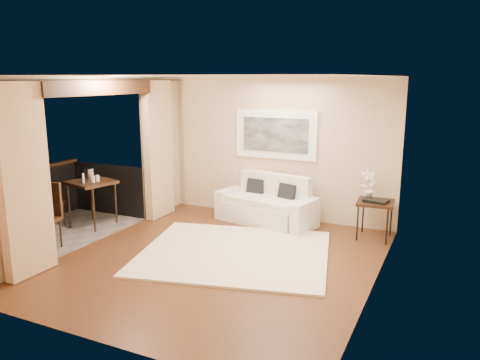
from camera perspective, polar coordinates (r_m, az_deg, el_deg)
The scene contains 18 objects.
floor at distance 7.12m, azimuth -2.61°, elevation -9.73°, with size 5.00×5.00×0.00m, color #573119.
room_shell at distance 7.83m, azimuth -16.98°, elevation 10.69°, with size 5.00×6.40×5.00m.
balcony at distance 9.01m, azimuth -21.62°, elevation -4.64°, with size 1.81×2.60×1.17m.
curtains at distance 7.93m, azimuth -16.33°, elevation 2.13°, with size 0.16×4.80×2.64m.
artwork at distance 8.93m, azimuth 4.36°, elevation 5.54°, with size 1.62×0.07×0.92m.
rug at distance 7.35m, azimuth -0.67°, elevation -8.85°, with size 2.84×2.47×0.04m, color #FFF2CD.
sofa at distance 8.83m, azimuth 3.42°, elevation -3.15°, with size 1.99×1.17×0.90m.
side_table at distance 8.18m, azimuth 16.20°, elevation -2.90°, with size 0.64×0.64×0.65m.
tray at distance 8.11m, azimuth 16.26°, elevation -2.43°, with size 0.38×0.28×0.05m, color black.
orchid at distance 8.25m, azimuth 15.41°, elevation -0.47°, with size 0.27×0.18×0.52m, color white.
bistro_table at distance 8.94m, azimuth -17.65°, elevation -0.61°, with size 0.86×0.86×0.84m.
balcony_chair_far at distance 9.01m, azimuth -22.77°, elevation -2.12°, with size 0.49×0.49×0.99m.
balcony_chair_near at distance 8.03m, azimuth -22.62°, elevation -3.45°, with size 0.54×0.54×1.06m.
ice_bucket at distance 9.07m, azimuth -17.86°, elevation 0.73°, with size 0.18×0.18×0.20m, color silver.
candle at distance 8.98m, azimuth -17.01°, elevation 0.25°, with size 0.06×0.06×0.07m, color red.
vase at distance 8.74m, azimuth -18.56°, elevation 0.20°, with size 0.04×0.04×0.18m, color silver.
glass_a at distance 8.76m, azimuth -17.46°, elevation 0.09°, with size 0.06×0.06×0.12m, color silver.
glass_b at distance 8.82m, azimuth -16.97°, elevation 0.21°, with size 0.06×0.06×0.12m, color silver.
Camera 1 is at (3.10, -5.82, 2.68)m, focal length 35.00 mm.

